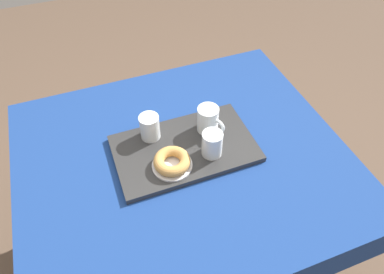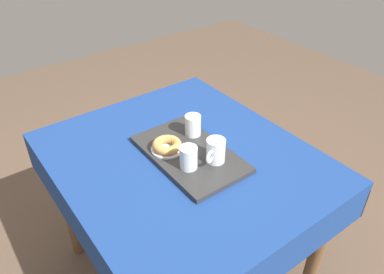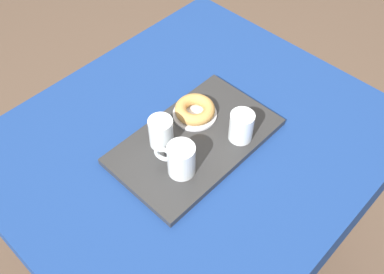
# 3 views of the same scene
# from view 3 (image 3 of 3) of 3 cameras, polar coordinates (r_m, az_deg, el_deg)

# --- Properties ---
(ground_plane) EXTENTS (6.00, 6.00, 0.00)m
(ground_plane) POSITION_cam_3_polar(r_m,az_deg,el_deg) (1.93, 0.11, -14.66)
(ground_plane) COLOR brown
(dining_table) EXTENTS (1.11, 0.96, 0.77)m
(dining_table) POSITION_cam_3_polar(r_m,az_deg,el_deg) (1.36, 0.15, -2.71)
(dining_table) COLOR navy
(dining_table) RESTS_ON ground
(serving_tray) EXTENTS (0.48, 0.29, 0.02)m
(serving_tray) POSITION_cam_3_polar(r_m,az_deg,el_deg) (1.25, 0.42, -0.54)
(serving_tray) COLOR #2D2D2D
(serving_tray) RESTS_ON dining_table
(tea_mug_left) EXTENTS (0.08, 0.11, 0.10)m
(tea_mug_left) POSITION_cam_3_polar(r_m,az_deg,el_deg) (1.14, -1.49, -3.04)
(tea_mug_left) COLOR white
(tea_mug_left) RESTS_ON serving_tray
(water_glass_near) EXTENTS (0.07, 0.07, 0.09)m
(water_glass_near) POSITION_cam_3_polar(r_m,az_deg,el_deg) (1.23, 6.45, 1.25)
(water_glass_near) COLOR white
(water_glass_near) RESTS_ON serving_tray
(water_glass_far) EXTENTS (0.07, 0.07, 0.09)m
(water_glass_far) POSITION_cam_3_polar(r_m,az_deg,el_deg) (1.21, -4.06, 0.50)
(water_glass_far) COLOR white
(water_glass_far) RESTS_ON serving_tray
(donut_plate_left) EXTENTS (0.13, 0.13, 0.01)m
(donut_plate_left) POSITION_cam_3_polar(r_m,az_deg,el_deg) (1.30, 0.37, 3.01)
(donut_plate_left) COLOR silver
(donut_plate_left) RESTS_ON serving_tray
(sugar_donut_left) EXTENTS (0.12, 0.12, 0.03)m
(sugar_donut_left) POSITION_cam_3_polar(r_m,az_deg,el_deg) (1.29, 0.38, 3.64)
(sugar_donut_left) COLOR tan
(sugar_donut_left) RESTS_ON donut_plate_left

